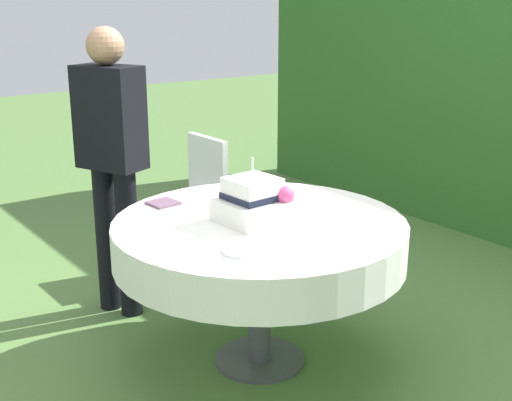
{
  "coord_description": "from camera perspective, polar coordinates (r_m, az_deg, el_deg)",
  "views": [
    {
      "loc": [
        2.42,
        -1.82,
        1.76
      ],
      "look_at": [
        -0.01,
        -0.02,
        0.84
      ],
      "focal_mm": 47.93,
      "sensor_mm": 36.0,
      "label": 1
    }
  ],
  "objects": [
    {
      "name": "serving_plate_near",
      "position": [
        3.63,
        1.87,
        0.68
      ],
      "size": [
        0.1,
        0.1,
        0.01
      ],
      "primitive_type": "cylinder",
      "color": "white",
      "rests_on": "cake_table"
    },
    {
      "name": "napkin_stack",
      "position": [
        3.48,
        -7.76,
        -0.21
      ],
      "size": [
        0.15,
        0.15,
        0.01
      ],
      "primitive_type": "cube",
      "rotation": [
        0.0,
        0.0,
        0.09
      ],
      "color": "#6B4C60",
      "rests_on": "cake_table"
    },
    {
      "name": "serving_plate_left",
      "position": [
        3.57,
        5.1,
        0.34
      ],
      "size": [
        0.14,
        0.14,
        0.01
      ],
      "primitive_type": "cylinder",
      "color": "white",
      "rests_on": "cake_table"
    },
    {
      "name": "ground_plane",
      "position": [
        3.51,
        0.28,
        -13.21
      ],
      "size": [
        20.0,
        20.0,
        0.0
      ],
      "primitive_type": "plane",
      "color": "#547A3D"
    },
    {
      "name": "serving_plate_far",
      "position": [
        2.81,
        -1.39,
        -4.24
      ],
      "size": [
        0.15,
        0.15,
        0.01
      ],
      "primitive_type": "cylinder",
      "color": "white",
      "rests_on": "cake_table"
    },
    {
      "name": "standing_person",
      "position": [
        3.78,
        -11.94,
        3.86
      ],
      "size": [
        0.41,
        0.32,
        1.6
      ],
      "color": "black",
      "rests_on": "ground_plane"
    },
    {
      "name": "cake_table",
      "position": [
        3.23,
        0.3,
        -3.35
      ],
      "size": [
        1.38,
        1.38,
        0.74
      ],
      "color": "#4C4C51",
      "rests_on": "ground_plane"
    },
    {
      "name": "garden_chair",
      "position": [
        4.38,
        -5.11,
        0.67
      ],
      "size": [
        0.41,
        0.41,
        0.89
      ],
      "color": "white",
      "rests_on": "ground_plane"
    },
    {
      "name": "wedding_cake",
      "position": [
        3.16,
        -0.18,
        -0.12
      ],
      "size": [
        0.3,
        0.31,
        0.31
      ],
      "color": "white",
      "rests_on": "cake_table"
    }
  ]
}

